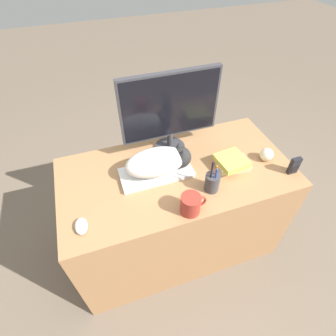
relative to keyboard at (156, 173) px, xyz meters
name	(u,v)px	position (x,y,z in m)	size (l,w,h in m)	color
ground_plane	(191,281)	(0.12, -0.35, -0.76)	(12.00, 12.00, 0.00)	#6B5B4C
desk	(176,210)	(0.12, -0.02, -0.39)	(1.32, 0.67, 0.75)	#9E7047
keyboard	(156,173)	(0.00, 0.00, 0.00)	(0.40, 0.18, 0.02)	silver
cat	(160,161)	(0.03, 0.00, 0.08)	(0.37, 0.18, 0.14)	white
monitor	(170,109)	(0.14, 0.18, 0.27)	(0.56, 0.18, 0.49)	#333338
computer_mouse	(81,226)	(-0.43, -0.22, 0.00)	(0.06, 0.09, 0.03)	silver
coffee_mug	(191,204)	(0.09, -0.29, 0.04)	(0.13, 0.10, 0.10)	#9E2D23
pen_cup	(212,182)	(0.24, -0.20, 0.04)	(0.08, 0.08, 0.20)	#38383D
baseball	(267,155)	(0.64, -0.09, 0.03)	(0.08, 0.08, 0.08)	beige
phone	(294,166)	(0.72, -0.23, 0.04)	(0.06, 0.03, 0.10)	black
book_stack	(232,163)	(0.42, -0.08, 0.02)	(0.20, 0.17, 0.06)	#C6B284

